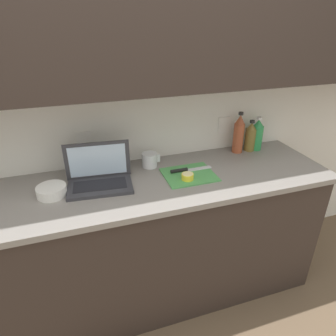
{
  "coord_description": "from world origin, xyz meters",
  "views": [
    {
      "loc": [
        -0.3,
        -1.51,
        1.81
      ],
      "look_at": [
        0.19,
        -0.01,
        1.0
      ],
      "focal_mm": 32.0,
      "sensor_mm": 36.0,
      "label": 1
    }
  ],
  "objects_px": {
    "bottle_oil_tall": "(250,137)",
    "bowl_white": "(52,191)",
    "cutting_board": "(189,175)",
    "bottle_water_clear": "(257,135)",
    "bottle_green_soda": "(239,134)",
    "laptop": "(99,176)",
    "lemon_half_cut": "(188,176)",
    "measuring_cup": "(150,160)",
    "knife": "(184,170)"
  },
  "relations": [
    {
      "from": "measuring_cup",
      "to": "bowl_white",
      "type": "relative_size",
      "value": 0.74
    },
    {
      "from": "bottle_oil_tall",
      "to": "bowl_white",
      "type": "xyz_separation_m",
      "value": [
        -1.36,
        -0.2,
        -0.08
      ]
    },
    {
      "from": "cutting_board",
      "to": "bowl_white",
      "type": "relative_size",
      "value": 1.94
    },
    {
      "from": "laptop",
      "to": "bowl_white",
      "type": "relative_size",
      "value": 2.42
    },
    {
      "from": "bottle_oil_tall",
      "to": "bowl_white",
      "type": "distance_m",
      "value": 1.38
    },
    {
      "from": "knife",
      "to": "lemon_half_cut",
      "type": "relative_size",
      "value": 3.75
    },
    {
      "from": "bottle_water_clear",
      "to": "knife",
      "type": "bearing_deg",
      "value": -164.11
    },
    {
      "from": "cutting_board",
      "to": "bottle_green_soda",
      "type": "xyz_separation_m",
      "value": [
        0.46,
        0.23,
        0.13
      ]
    },
    {
      "from": "laptop",
      "to": "bottle_oil_tall",
      "type": "height_order",
      "value": "laptop"
    },
    {
      "from": "laptop",
      "to": "knife",
      "type": "distance_m",
      "value": 0.52
    },
    {
      "from": "knife",
      "to": "bottle_water_clear",
      "type": "relative_size",
      "value": 1.12
    },
    {
      "from": "measuring_cup",
      "to": "bottle_green_soda",
      "type": "bearing_deg",
      "value": 2.64
    },
    {
      "from": "knife",
      "to": "bottle_oil_tall",
      "type": "bearing_deg",
      "value": 16.86
    },
    {
      "from": "lemon_half_cut",
      "to": "laptop",
      "type": "bearing_deg",
      "value": 166.83
    },
    {
      "from": "bottle_oil_tall",
      "to": "bottle_water_clear",
      "type": "bearing_deg",
      "value": 0.0
    },
    {
      "from": "bottle_green_soda",
      "to": "bowl_white",
      "type": "xyz_separation_m",
      "value": [
        -1.26,
        -0.2,
        -0.11
      ]
    },
    {
      "from": "cutting_board",
      "to": "lemon_half_cut",
      "type": "distance_m",
      "value": 0.07
    },
    {
      "from": "cutting_board",
      "to": "bowl_white",
      "type": "xyz_separation_m",
      "value": [
        -0.8,
        0.02,
        0.02
      ]
    },
    {
      "from": "lemon_half_cut",
      "to": "bottle_oil_tall",
      "type": "bearing_deg",
      "value": 25.49
    },
    {
      "from": "laptop",
      "to": "lemon_half_cut",
      "type": "distance_m",
      "value": 0.52
    },
    {
      "from": "laptop",
      "to": "cutting_board",
      "type": "height_order",
      "value": "laptop"
    },
    {
      "from": "measuring_cup",
      "to": "bowl_white",
      "type": "height_order",
      "value": "measuring_cup"
    },
    {
      "from": "bowl_white",
      "to": "bottle_oil_tall",
      "type": "bearing_deg",
      "value": 8.53
    },
    {
      "from": "laptop",
      "to": "bottle_green_soda",
      "type": "relative_size",
      "value": 1.32
    },
    {
      "from": "laptop",
      "to": "knife",
      "type": "relative_size",
      "value": 1.42
    },
    {
      "from": "knife",
      "to": "bottle_green_soda",
      "type": "height_order",
      "value": "bottle_green_soda"
    },
    {
      "from": "bottle_green_soda",
      "to": "bottle_water_clear",
      "type": "relative_size",
      "value": 1.2
    },
    {
      "from": "measuring_cup",
      "to": "bottle_water_clear",
      "type": "bearing_deg",
      "value": 2.14
    },
    {
      "from": "laptop",
      "to": "bottle_green_soda",
      "type": "xyz_separation_m",
      "value": [
        1.0,
        0.17,
        0.08
      ]
    },
    {
      "from": "cutting_board",
      "to": "lemon_half_cut",
      "type": "bearing_deg",
      "value": -121.17
    },
    {
      "from": "laptop",
      "to": "lemon_half_cut",
      "type": "relative_size",
      "value": 5.33
    },
    {
      "from": "laptop",
      "to": "bottle_water_clear",
      "type": "relative_size",
      "value": 1.59
    },
    {
      "from": "bottle_green_soda",
      "to": "lemon_half_cut",
      "type": "bearing_deg",
      "value": -150.22
    },
    {
      "from": "bottle_water_clear",
      "to": "measuring_cup",
      "type": "bearing_deg",
      "value": -177.86
    },
    {
      "from": "bottle_green_soda",
      "to": "measuring_cup",
      "type": "xyz_separation_m",
      "value": [
        -0.66,
        -0.03,
        -0.09
      ]
    },
    {
      "from": "bowl_white",
      "to": "bottle_green_soda",
      "type": "bearing_deg",
      "value": 9.18
    },
    {
      "from": "cutting_board",
      "to": "measuring_cup",
      "type": "height_order",
      "value": "measuring_cup"
    },
    {
      "from": "laptop",
      "to": "bottle_green_soda",
      "type": "distance_m",
      "value": 1.02
    },
    {
      "from": "bottle_oil_tall",
      "to": "measuring_cup",
      "type": "height_order",
      "value": "bottle_oil_tall"
    },
    {
      "from": "cutting_board",
      "to": "measuring_cup",
      "type": "xyz_separation_m",
      "value": [
        -0.2,
        0.2,
        0.04
      ]
    },
    {
      "from": "lemon_half_cut",
      "to": "bowl_white",
      "type": "height_order",
      "value": "bowl_white"
    },
    {
      "from": "bowl_white",
      "to": "lemon_half_cut",
      "type": "bearing_deg",
      "value": -5.9
    },
    {
      "from": "cutting_board",
      "to": "measuring_cup",
      "type": "bearing_deg",
      "value": 135.0
    },
    {
      "from": "bottle_oil_tall",
      "to": "measuring_cup",
      "type": "relative_size",
      "value": 1.91
    },
    {
      "from": "cutting_board",
      "to": "bottle_water_clear",
      "type": "relative_size",
      "value": 1.27
    },
    {
      "from": "cutting_board",
      "to": "bottle_water_clear",
      "type": "distance_m",
      "value": 0.67
    },
    {
      "from": "lemon_half_cut",
      "to": "bottle_water_clear",
      "type": "bearing_deg",
      "value": 23.58
    },
    {
      "from": "lemon_half_cut",
      "to": "bottle_oil_tall",
      "type": "distance_m",
      "value": 0.66
    },
    {
      "from": "laptop",
      "to": "measuring_cup",
      "type": "bearing_deg",
      "value": 27.18
    },
    {
      "from": "laptop",
      "to": "cutting_board",
      "type": "relative_size",
      "value": 1.25
    }
  ]
}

